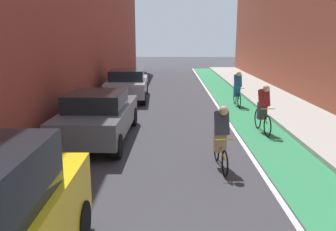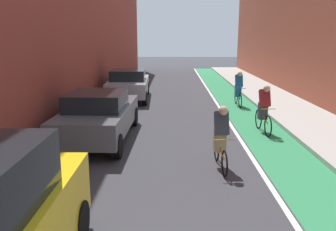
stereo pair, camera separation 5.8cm
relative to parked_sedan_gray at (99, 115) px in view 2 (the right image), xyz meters
name	(u,v)px [view 2 (the right image)]	position (x,y,z in m)	size (l,w,h in m)	color
ground_plane	(179,114)	(2.53, 3.80, -0.79)	(84.61, 84.61, 0.00)	#38383D
bike_lane_paint	(237,105)	(5.30, 5.80, -0.79)	(1.60, 38.46, 0.00)	#2D8451
lane_divider_stripe	(218,105)	(4.40, 5.80, -0.79)	(0.12, 38.46, 0.00)	white
sidewalk_right	(281,103)	(7.40, 5.80, -0.72)	(2.59, 38.46, 0.14)	#A8A59E
building_facade_right	(325,16)	(9.90, 7.80, 3.36)	(2.40, 34.46, 8.30)	#9E4C38
parked_sedan_gray	(99,115)	(0.00, 0.00, 0.00)	(1.98, 4.59, 1.53)	#595B60
parked_sedan_silver	(129,84)	(0.00, 7.18, 0.00)	(2.11, 4.51, 1.53)	#9EA0A8
cyclist_mid	(221,135)	(3.45, -2.35, 0.06)	(0.48, 1.67, 1.59)	black
cyclist_trailing	(264,109)	(5.30, 0.91, 0.03)	(0.48, 1.75, 1.63)	black
cyclist_far	(238,88)	(5.30, 5.51, 0.06)	(0.48, 1.73, 1.62)	black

